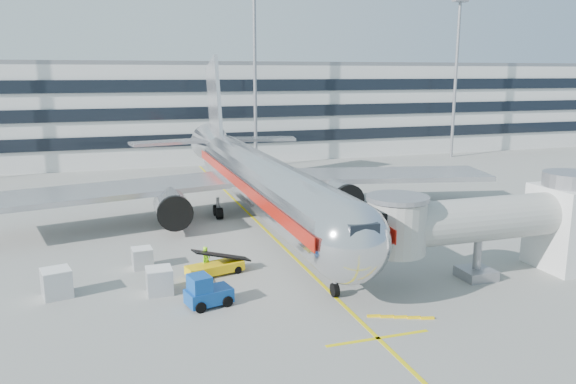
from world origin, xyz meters
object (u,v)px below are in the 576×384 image
object	(u,v)px
belt_loader	(215,267)
cargo_container_front	(159,281)
main_jet	(255,177)
cargo_container_right	(57,283)
ramp_worker	(206,260)
baggage_tug	(206,292)
cargo_container_left	(142,258)

from	to	relation	value
belt_loader	cargo_container_front	world-z (taller)	belt_loader
main_jet	cargo_container_right	size ratio (longest dim) A/B	24.84
cargo_container_front	ramp_worker	size ratio (longest dim) A/B	0.87
cargo_container_right	belt_loader	bearing A→B (deg)	4.53
baggage_tug	belt_loader	bearing A→B (deg)	73.81
belt_loader	cargo_container_right	distance (m)	10.26
baggage_tug	cargo_container_left	xyz separation A→B (m)	(-3.23, 8.24, -0.14)
main_jet	cargo_container_right	bearing A→B (deg)	-139.47
ramp_worker	belt_loader	bearing A→B (deg)	-77.36
cargo_container_right	cargo_container_front	bearing A→B (deg)	-13.11
cargo_container_right	cargo_container_left	bearing A→B (deg)	34.98
baggage_tug	cargo_container_front	bearing A→B (deg)	130.22
cargo_container_left	cargo_container_front	xyz separation A→B (m)	(0.73, -5.29, 0.10)
cargo_container_left	belt_loader	bearing A→B (deg)	-32.59
cargo_container_left	cargo_container_right	bearing A→B (deg)	-145.02
belt_loader	cargo_container_right	xyz separation A→B (m)	(-10.23, -0.81, 0.34)
baggage_tug	cargo_container_front	size ratio (longest dim) A/B	1.76
ramp_worker	main_jet	bearing A→B (deg)	29.36
baggage_tug	cargo_container_front	xyz separation A→B (m)	(-2.50, 2.95, -0.03)
main_jet	cargo_container_left	world-z (taller)	main_jet
belt_loader	cargo_container_left	size ratio (longest dim) A/B	2.87
baggage_tug	cargo_container_left	bearing A→B (deg)	111.39
cargo_container_left	cargo_container_right	distance (m)	6.70
baggage_tug	cargo_container_right	size ratio (longest dim) A/B	1.46
cargo_container_right	ramp_worker	bearing A→B (deg)	7.71
belt_loader	main_jet	bearing A→B (deg)	64.32
main_jet	cargo_container_front	bearing A→B (deg)	-123.68
cargo_container_right	cargo_container_front	distance (m)	6.38
belt_loader	ramp_worker	size ratio (longest dim) A/B	2.22
belt_loader	baggage_tug	size ratio (longest dim) A/B	1.44
main_jet	cargo_container_right	world-z (taller)	main_jet
belt_loader	ramp_worker	distance (m)	0.82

